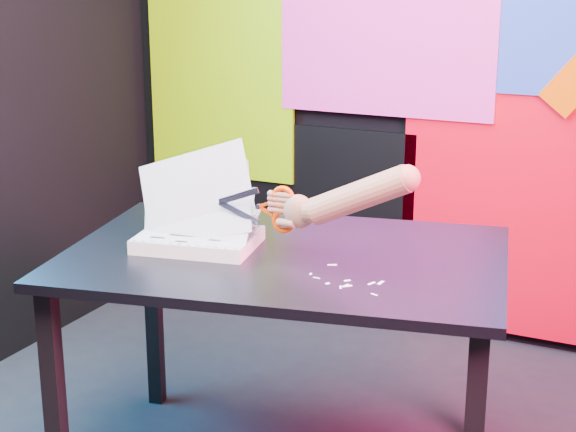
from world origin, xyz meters
The scene contains 7 objects.
room centered at (0.00, 0.00, 1.35)m, with size 3.01×3.01×2.71m.
backdrop centered at (0.06, 1.46, 0.96)m, with size 2.88×0.05×2.08m.
work_table centered at (-0.08, 0.14, 0.67)m, with size 1.44×1.10×0.75m.
printout_stack centered at (-0.34, 0.08, 0.78)m, with size 0.43×0.32×0.34m.
scissors centered at (-0.09, 0.10, 0.89)m, with size 0.25×0.02×0.14m.
hand_forearm centered at (0.13, 0.11, 0.95)m, with size 0.44×0.09×0.22m.
paper_clippings centered at (0.18, -0.01, 0.75)m, with size 0.23×0.18×0.00m.
Camera 1 is at (1.00, -2.09, 1.57)m, focal length 55.00 mm.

